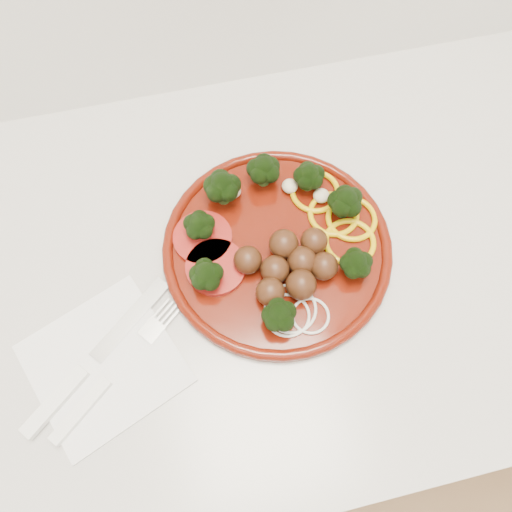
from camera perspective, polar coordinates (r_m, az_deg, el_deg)
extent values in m
cube|color=silver|center=(1.10, -13.59, -13.16)|extent=(2.40, 0.60, 0.87)
cube|color=beige|center=(0.68, -21.79, -5.54)|extent=(2.40, 0.60, 0.03)
cylinder|color=#4F1006|center=(0.64, 2.42, 0.84)|extent=(0.29, 0.29, 0.01)
torus|color=#4F1006|center=(0.63, 2.44, 1.07)|extent=(0.29, 0.29, 0.01)
sphere|color=#492512|center=(0.59, 1.64, -4.09)|extent=(0.04, 0.04, 0.04)
sphere|color=#492512|center=(0.60, 2.18, -1.54)|extent=(0.04, 0.04, 0.04)
sphere|color=#492512|center=(0.61, 5.28, -0.56)|extent=(0.04, 0.04, 0.04)
sphere|color=#492512|center=(0.62, 6.61, 1.52)|extent=(0.04, 0.04, 0.04)
sphere|color=#492512|center=(0.61, 3.15, 1.16)|extent=(0.04, 0.04, 0.04)
sphere|color=#492512|center=(0.61, -0.95, -0.42)|extent=(0.04, 0.04, 0.04)
sphere|color=#492512|center=(0.60, 5.17, -3.30)|extent=(0.04, 0.04, 0.04)
sphere|color=#492512|center=(0.61, 7.76, -1.11)|extent=(0.04, 0.04, 0.04)
torus|color=#CFA407|center=(0.66, 8.84, 4.77)|extent=(0.07, 0.07, 0.01)
torus|color=#CFA407|center=(0.64, 10.66, 1.58)|extent=(0.07, 0.07, 0.01)
torus|color=#CFA407|center=(0.67, 6.76, 7.36)|extent=(0.07, 0.07, 0.01)
torus|color=#CFA407|center=(0.66, 10.87, 4.22)|extent=(0.07, 0.07, 0.01)
cylinder|color=#720A07|center=(0.64, -6.12, 2.10)|extent=(0.08, 0.08, 0.01)
cylinder|color=#720A07|center=(0.62, -4.62, -1.27)|extent=(0.08, 0.08, 0.01)
torus|color=beige|center=(0.60, 3.60, -6.75)|extent=(0.06, 0.06, 0.00)
torus|color=beige|center=(0.60, 6.23, -6.79)|extent=(0.05, 0.05, 0.00)
torus|color=beige|center=(0.60, 3.96, -5.99)|extent=(0.06, 0.06, 0.00)
ellipsoid|color=#C6B793|center=(0.67, 3.88, 7.94)|extent=(0.02, 0.02, 0.02)
ellipsoid|color=#C6B793|center=(0.66, -2.64, 7.39)|extent=(0.02, 0.02, 0.02)
ellipsoid|color=#C6B793|center=(0.67, 7.45, 6.81)|extent=(0.02, 0.02, 0.02)
cube|color=white|center=(0.62, -17.01, -11.66)|extent=(0.21, 0.21, 0.00)
cube|color=silver|center=(0.62, -14.14, -7.01)|extent=(0.11, 0.09, 0.00)
cube|color=white|center=(0.62, -21.95, -15.17)|extent=(0.08, 0.07, 0.01)
cube|color=white|center=(0.61, -19.37, -16.30)|extent=(0.07, 0.06, 0.01)
cube|color=silver|center=(0.61, -11.82, -8.29)|extent=(0.04, 0.03, 0.00)
cube|color=silver|center=(0.61, -9.53, -6.99)|extent=(0.03, 0.02, 0.00)
cube|color=silver|center=(0.62, -9.97, -6.64)|extent=(0.03, 0.02, 0.00)
cube|color=silver|center=(0.62, -10.41, -6.30)|extent=(0.03, 0.02, 0.00)
cube|color=silver|center=(0.62, -10.84, -5.95)|extent=(0.03, 0.02, 0.00)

